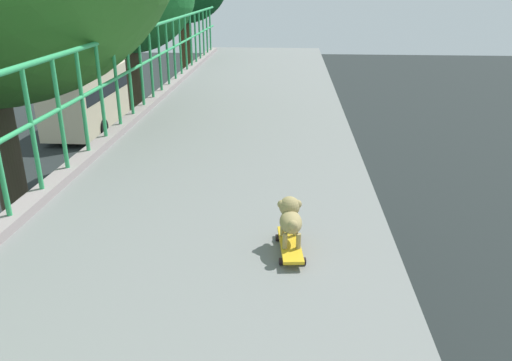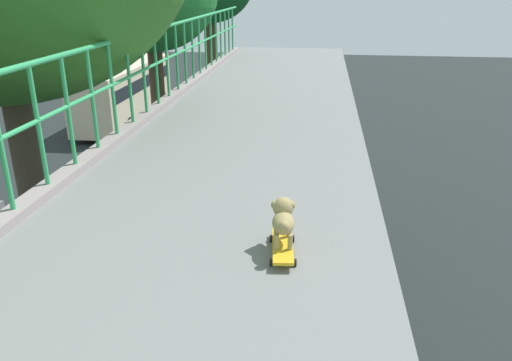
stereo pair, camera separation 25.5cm
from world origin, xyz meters
The scene contains 3 objects.
city_bus centered at (-9.24, 28.17, 1.90)m, with size 2.67×10.17×3.36m.
toy_skateboard centered at (2.09, 3.16, 6.01)m, with size 0.23×0.56×0.08m.
small_dog centered at (2.08, 3.22, 6.21)m, with size 0.20×0.40×0.32m.
Camera 2 is at (2.31, -0.11, 7.84)m, focal length 34.96 mm.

